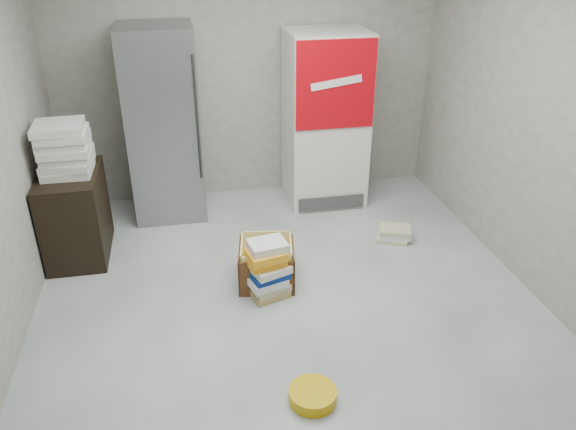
% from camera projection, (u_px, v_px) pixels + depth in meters
% --- Properties ---
extents(ground, '(5.00, 5.00, 0.00)m').
position_uv_depth(ground, '(296.00, 324.00, 4.29)').
color(ground, silver).
rests_on(ground, ground).
extents(room_shell, '(4.04, 5.04, 2.82)m').
position_uv_depth(room_shell, '(298.00, 91.00, 3.46)').
color(room_shell, '#A9A398').
rests_on(room_shell, ground).
extents(steel_fridge, '(0.70, 0.72, 1.90)m').
position_uv_depth(steel_fridge, '(164.00, 125.00, 5.55)').
color(steel_fridge, '#93959A').
rests_on(steel_fridge, ground).
extents(coke_cooler, '(0.80, 0.73, 1.80)m').
position_uv_depth(coke_cooler, '(325.00, 119.00, 5.85)').
color(coke_cooler, silver).
rests_on(coke_cooler, ground).
extents(wood_shelf, '(0.50, 0.80, 0.80)m').
position_uv_depth(wood_shelf, '(76.00, 215.00, 5.03)').
color(wood_shelf, black).
rests_on(wood_shelf, ground).
extents(supply_box_stack, '(0.44, 0.44, 0.45)m').
position_uv_depth(supply_box_stack, '(64.00, 149.00, 4.74)').
color(supply_box_stack, silver).
rests_on(supply_box_stack, wood_shelf).
extents(phonebook_stack_main, '(0.38, 0.33, 0.50)m').
position_uv_depth(phonebook_stack_main, '(268.00, 270.00, 4.50)').
color(phonebook_stack_main, '#A48C50').
rests_on(phonebook_stack_main, ground).
extents(phonebook_stack_side, '(0.37, 0.32, 0.13)m').
position_uv_depth(phonebook_stack_side, '(394.00, 234.00, 5.40)').
color(phonebook_stack_side, '#BFB88F').
rests_on(phonebook_stack_side, ground).
extents(cardboard_box, '(0.53, 0.53, 0.37)m').
position_uv_depth(cardboard_box, '(267.00, 266.00, 4.73)').
color(cardboard_box, yellow).
rests_on(cardboard_box, ground).
extents(bucket_lid, '(0.36, 0.36, 0.08)m').
position_uv_depth(bucket_lid, '(313.00, 395.00, 3.58)').
color(bucket_lid, '#D9A708').
rests_on(bucket_lid, ground).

